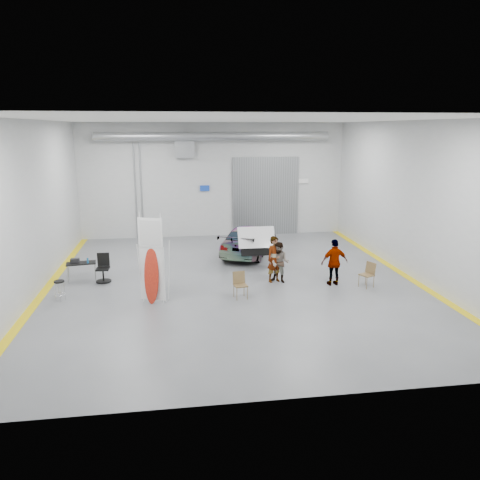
{
  "coord_description": "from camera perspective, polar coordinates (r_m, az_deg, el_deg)",
  "views": [
    {
      "loc": [
        -2.17,
        -16.79,
        5.72
      ],
      "look_at": [
        0.33,
        0.56,
        1.5
      ],
      "focal_mm": 35.0,
      "sensor_mm": 36.0,
      "label": 1
    }
  ],
  "objects": [
    {
      "name": "sedan_car",
      "position": [
        21.65,
        1.08,
        0.03
      ],
      "size": [
        3.57,
        4.94,
        1.33
      ],
      "primitive_type": "imported",
      "rotation": [
        0.0,
        0.0,
        2.72
      ],
      "color": "white",
      "rests_on": "ground"
    },
    {
      "name": "room_shell",
      "position": [
        19.23,
        -0.99,
        8.64
      ],
      "size": [
        14.02,
        16.18,
        6.01
      ],
      "color": "#B3B5B8",
      "rests_on": "ground"
    },
    {
      "name": "folding_chair_near",
      "position": [
        16.13,
        0.05,
        -6.15
      ],
      "size": [
        0.49,
        0.51,
        0.91
      ],
      "rotation": [
        0.0,
        0.0,
        0.16
      ],
      "color": "brown",
      "rests_on": "ground"
    },
    {
      "name": "trunk_lid",
      "position": [
        19.54,
        2.05,
        0.6
      ],
      "size": [
        1.55,
        0.94,
        0.04
      ],
      "primitive_type": "cube",
      "color": "silver",
      "rests_on": "sedan_car"
    },
    {
      "name": "person_c",
      "position": [
        17.63,
        11.45,
        -2.68
      ],
      "size": [
        1.04,
        0.48,
        1.75
      ],
      "primitive_type": "imported",
      "rotation": [
        0.0,
        0.0,
        3.2
      ],
      "color": "brown",
      "rests_on": "ground"
    },
    {
      "name": "work_table",
      "position": [
        18.94,
        -18.98,
        -2.64
      ],
      "size": [
        1.15,
        0.7,
        0.89
      ],
      "rotation": [
        0.0,
        0.0,
        0.15
      ],
      "color": "gray",
      "rests_on": "ground"
    },
    {
      "name": "ground",
      "position": [
        17.86,
        -0.79,
        -5.13
      ],
      "size": [
        16.0,
        16.0,
        0.0
      ],
      "primitive_type": "plane",
      "color": "#5B5D62",
      "rests_on": "ground"
    },
    {
      "name": "surfboard_display",
      "position": [
        15.65,
        -10.42,
        -3.3
      ],
      "size": [
        0.83,
        0.45,
        3.07
      ],
      "rotation": [
        0.0,
        0.0,
        -0.36
      ],
      "color": "white",
      "rests_on": "ground"
    },
    {
      "name": "folding_chair_far",
      "position": [
        17.84,
        15.13,
        -4.67
      ],
      "size": [
        0.57,
        0.71,
        0.92
      ],
      "rotation": [
        0.0,
        0.0,
        -1.12
      ],
      "color": "brown",
      "rests_on": "ground"
    },
    {
      "name": "office_chair",
      "position": [
        18.51,
        -16.34,
        -3.49
      ],
      "size": [
        0.57,
        0.57,
        1.07
      ],
      "rotation": [
        0.0,
        0.0,
        -0.05
      ],
      "color": "black",
      "rests_on": "ground"
    },
    {
      "name": "person_a",
      "position": [
        17.71,
        4.25,
        -2.34
      ],
      "size": [
        0.75,
        0.61,
        1.77
      ],
      "primitive_type": "imported",
      "rotation": [
        0.0,
        0.0,
        0.34
      ],
      "color": "#7F6245",
      "rests_on": "ground"
    },
    {
      "name": "person_b",
      "position": [
        17.67,
        4.84,
        -2.74
      ],
      "size": [
        0.96,
        0.89,
        1.56
      ],
      "primitive_type": "imported",
      "rotation": [
        0.0,
        0.0,
        -0.53
      ],
      "color": "teal",
      "rests_on": "ground"
    },
    {
      "name": "shop_stool",
      "position": [
        17.02,
        -21.1,
        -5.79
      ],
      "size": [
        0.36,
        0.36,
        0.7
      ],
      "rotation": [
        0.0,
        0.0,
        0.31
      ],
      "color": "black",
      "rests_on": "ground"
    }
  ]
}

